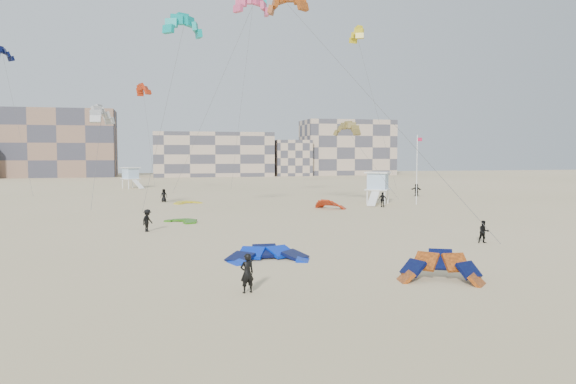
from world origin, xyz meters
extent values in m
plane|color=beige|center=(0.00, 0.00, 0.00)|extent=(320.00, 320.00, 0.00)
imported|color=black|center=(-1.10, -2.25, 0.89)|extent=(0.74, 0.58, 1.78)
imported|color=black|center=(17.07, 7.83, 0.79)|extent=(0.87, 0.74, 1.57)
imported|color=black|center=(-5.77, 19.03, 0.89)|extent=(1.20, 1.33, 1.79)
imported|color=black|center=(20.47, 33.91, 0.88)|extent=(1.07, 0.98, 1.76)
imported|color=black|center=(-4.19, 46.85, 0.85)|extent=(0.90, 0.65, 1.69)
imported|color=black|center=(31.94, 48.74, 0.92)|extent=(1.41, 1.72, 1.84)
cylinder|color=#3F3F3F|center=(-4.38, 24.95, 9.26)|extent=(3.89, 0.67, 16.52)
cylinder|color=#3F3F3F|center=(10.47, 12.47, 10.28)|extent=(7.75, 21.38, 18.57)
cylinder|color=#3F3F3F|center=(-10.65, 30.34, 5.49)|extent=(0.58, 6.22, 9.00)
cylinder|color=#3F3F3F|center=(1.41, 43.48, 11.89)|extent=(8.80, 12.87, 21.80)
cylinder|color=#3F3F3F|center=(19.09, 33.69, 4.97)|extent=(5.00, 3.79, 7.96)
cylinder|color=#3F3F3F|center=(26.01, 49.44, 11.77)|extent=(7.62, 3.06, 21.56)
cylinder|color=#3F3F3F|center=(-21.94, 49.88, 9.99)|extent=(4.44, 6.28, 17.98)
cylinder|color=#3F3F3F|center=(7.28, 54.98, 14.90)|extent=(3.74, 1.49, 27.81)
cylinder|color=#3F3F3F|center=(-6.05, 58.42, 8.26)|extent=(1.54, 2.58, 14.52)
cube|color=white|center=(21.43, 37.80, 1.81)|extent=(3.76, 3.76, 0.14)
cube|color=#A5C4E2|center=(21.43, 37.80, 2.85)|extent=(3.09, 3.09, 1.94)
cube|color=white|center=(21.43, 37.80, 3.90)|extent=(3.90, 3.90, 0.16)
cube|color=white|center=(21.43, 35.18, 0.87)|extent=(2.33, 2.83, 1.61)
cube|color=white|center=(-9.65, 77.38, 1.73)|extent=(3.59, 3.59, 0.13)
cube|color=#A5C4E2|center=(-9.65, 77.38, 2.72)|extent=(2.95, 2.95, 1.85)
cube|color=white|center=(-9.65, 77.38, 3.72)|extent=(3.72, 3.72, 0.15)
cube|color=white|center=(-9.65, 74.88, 0.83)|extent=(2.23, 2.69, 1.53)
cylinder|color=white|center=(25.85, 36.25, 4.23)|extent=(0.11, 0.11, 8.46)
cube|color=#BF1940|center=(26.17, 36.25, 7.94)|extent=(0.63, 0.02, 0.42)
cube|color=#7F5F4D|center=(-30.00, 134.00, 9.00)|extent=(28.00, 14.00, 18.00)
cube|color=tan|center=(10.00, 130.00, 6.00)|extent=(32.00, 16.00, 12.00)
cube|color=tan|center=(50.00, 132.00, 8.00)|extent=(26.00, 14.00, 16.00)
cube|color=tan|center=(32.00, 128.00, 5.00)|extent=(10.00, 10.00, 10.00)
camera|label=1|loc=(-4.92, -26.67, 6.19)|focal=35.00mm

